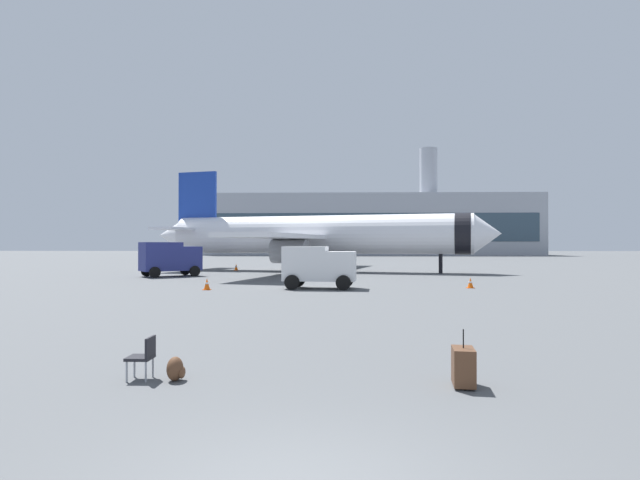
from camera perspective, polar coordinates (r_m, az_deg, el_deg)
airplane_at_gate at (r=50.60m, az=-0.53°, el=0.57°), size 35.35×32.18×10.50m
service_truck at (r=44.61m, az=-16.57°, el=-1.90°), size 5.16×4.63×2.90m
cargo_van at (r=31.08m, az=-0.15°, el=-2.84°), size 4.57×2.69×2.60m
safety_cone_near at (r=31.01m, az=-12.63°, el=-4.88°), size 0.44×0.44×0.70m
safety_cone_mid at (r=53.39m, az=-9.44°, el=-3.04°), size 0.44×0.44×0.69m
safety_cone_far at (r=32.86m, az=16.60°, el=-4.66°), size 0.44×0.44×0.65m
rolling_suitcase at (r=10.32m, az=15.87°, el=-13.55°), size 0.48×0.69×1.10m
traveller_backpack at (r=10.79m, az=-15.95°, el=-13.83°), size 0.36×0.40×0.48m
gate_chair at (r=11.01m, az=-19.25°, el=-12.14°), size 0.48×0.48×0.86m
terminal_building at (r=128.75m, az=5.83°, el=1.72°), size 81.88×16.98×27.04m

